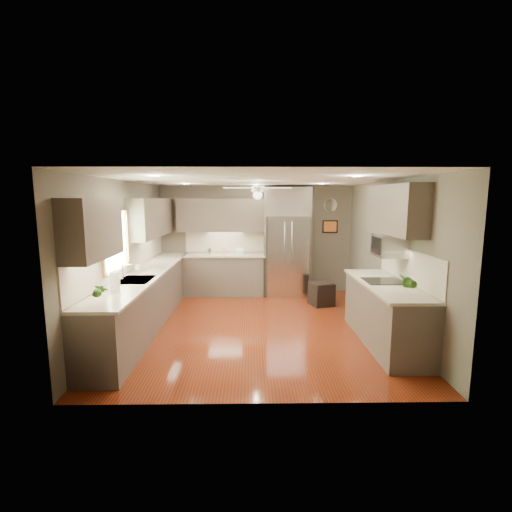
{
  "coord_description": "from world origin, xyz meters",
  "views": [
    {
      "loc": [
        -0.13,
        -6.22,
        2.19
      ],
      "look_at": [
        -0.02,
        0.6,
        1.14
      ],
      "focal_mm": 26.0,
      "sensor_mm": 36.0,
      "label": 1
    }
  ],
  "objects_px": {
    "soap_bottle": "(139,267)",
    "refrigerator": "(287,243)",
    "canister_b": "(210,251)",
    "stool": "(321,294)",
    "microwave": "(389,245)",
    "canister_c": "(224,250)",
    "paper_towel": "(115,282)",
    "potted_plant_right": "(406,282)",
    "potted_plant_left": "(98,291)",
    "bowl": "(240,253)"
  },
  "relations": [
    {
      "from": "canister_b",
      "to": "soap_bottle",
      "type": "bearing_deg",
      "value": -115.87
    },
    {
      "from": "potted_plant_left",
      "to": "refrigerator",
      "type": "height_order",
      "value": "refrigerator"
    },
    {
      "from": "canister_b",
      "to": "paper_towel",
      "type": "distance_m",
      "value": 3.62
    },
    {
      "from": "potted_plant_right",
      "to": "canister_b",
      "type": "bearing_deg",
      "value": 129.25
    },
    {
      "from": "soap_bottle",
      "to": "refrigerator",
      "type": "relative_size",
      "value": 0.07
    },
    {
      "from": "canister_b",
      "to": "refrigerator",
      "type": "bearing_deg",
      "value": -0.73
    },
    {
      "from": "bowl",
      "to": "microwave",
      "type": "bearing_deg",
      "value": -49.16
    },
    {
      "from": "canister_b",
      "to": "paper_towel",
      "type": "height_order",
      "value": "paper_towel"
    },
    {
      "from": "stool",
      "to": "refrigerator",
      "type": "bearing_deg",
      "value": 126.0
    },
    {
      "from": "soap_bottle",
      "to": "potted_plant_right",
      "type": "distance_m",
      "value": 4.29
    },
    {
      "from": "microwave",
      "to": "stool",
      "type": "height_order",
      "value": "microwave"
    },
    {
      "from": "soap_bottle",
      "to": "potted_plant_right",
      "type": "xyz_separation_m",
      "value": [
        3.99,
        -1.6,
        0.08
      ]
    },
    {
      "from": "canister_c",
      "to": "soap_bottle",
      "type": "bearing_deg",
      "value": -122.69
    },
    {
      "from": "soap_bottle",
      "to": "paper_towel",
      "type": "relative_size",
      "value": 0.59
    },
    {
      "from": "potted_plant_right",
      "to": "refrigerator",
      "type": "height_order",
      "value": "refrigerator"
    },
    {
      "from": "potted_plant_left",
      "to": "stool",
      "type": "xyz_separation_m",
      "value": [
        3.3,
        3.16,
        -0.86
      ]
    },
    {
      "from": "canister_c",
      "to": "microwave",
      "type": "bearing_deg",
      "value": -44.69
    },
    {
      "from": "bowl",
      "to": "stool",
      "type": "xyz_separation_m",
      "value": [
        1.72,
        -0.96,
        -0.73
      ]
    },
    {
      "from": "canister_b",
      "to": "refrigerator",
      "type": "xyz_separation_m",
      "value": [
        1.76,
        -0.02,
        0.18
      ]
    },
    {
      "from": "stool",
      "to": "soap_bottle",
      "type": "bearing_deg",
      "value": -161.48
    },
    {
      "from": "canister_b",
      "to": "paper_towel",
      "type": "xyz_separation_m",
      "value": [
        -0.89,
        -3.51,
        0.07
      ]
    },
    {
      "from": "canister_b",
      "to": "microwave",
      "type": "distance_m",
      "value": 4.15
    },
    {
      "from": "refrigerator",
      "to": "stool",
      "type": "distance_m",
      "value": 1.46
    },
    {
      "from": "microwave",
      "to": "paper_towel",
      "type": "bearing_deg",
      "value": -168.93
    },
    {
      "from": "potted_plant_left",
      "to": "stool",
      "type": "height_order",
      "value": "potted_plant_left"
    },
    {
      "from": "paper_towel",
      "to": "potted_plant_left",
      "type": "bearing_deg",
      "value": -90.04
    },
    {
      "from": "canister_b",
      "to": "bowl",
      "type": "bearing_deg",
      "value": 3.7
    },
    {
      "from": "canister_b",
      "to": "stool",
      "type": "height_order",
      "value": "canister_b"
    },
    {
      "from": "canister_c",
      "to": "potted_plant_right",
      "type": "distance_m",
      "value": 4.53
    },
    {
      "from": "potted_plant_left",
      "to": "stool",
      "type": "relative_size",
      "value": 0.61
    },
    {
      "from": "canister_c",
      "to": "refrigerator",
      "type": "height_order",
      "value": "refrigerator"
    },
    {
      "from": "potted_plant_left",
      "to": "microwave",
      "type": "distance_m",
      "value": 4.21
    },
    {
      "from": "potted_plant_right",
      "to": "bowl",
      "type": "bearing_deg",
      "value": 121.85
    },
    {
      "from": "canister_c",
      "to": "paper_towel",
      "type": "distance_m",
      "value": 3.71
    },
    {
      "from": "canister_b",
      "to": "soap_bottle",
      "type": "xyz_separation_m",
      "value": [
        -1.0,
        -2.06,
        0.02
      ]
    },
    {
      "from": "soap_bottle",
      "to": "refrigerator",
      "type": "xyz_separation_m",
      "value": [
        2.76,
        2.04,
        0.16
      ]
    },
    {
      "from": "canister_b",
      "to": "canister_c",
      "type": "relative_size",
      "value": 0.8
    },
    {
      "from": "microwave",
      "to": "paper_towel",
      "type": "xyz_separation_m",
      "value": [
        -3.97,
        -0.78,
        -0.4
      ]
    },
    {
      "from": "microwave",
      "to": "stool",
      "type": "distance_m",
      "value": 2.3
    },
    {
      "from": "soap_bottle",
      "to": "potted_plant_right",
      "type": "relative_size",
      "value": 0.53
    },
    {
      "from": "paper_towel",
      "to": "microwave",
      "type": "bearing_deg",
      "value": 11.07
    },
    {
      "from": "soap_bottle",
      "to": "microwave",
      "type": "relative_size",
      "value": 0.33
    },
    {
      "from": "potted_plant_right",
      "to": "bowl",
      "type": "relative_size",
      "value": 1.48
    },
    {
      "from": "canister_b",
      "to": "canister_c",
      "type": "height_order",
      "value": "canister_c"
    },
    {
      "from": "microwave",
      "to": "paper_towel",
      "type": "height_order",
      "value": "microwave"
    },
    {
      "from": "canister_c",
      "to": "potted_plant_left",
      "type": "xyz_separation_m",
      "value": [
        -1.21,
        -4.08,
        0.07
      ]
    },
    {
      "from": "canister_c",
      "to": "refrigerator",
      "type": "bearing_deg",
      "value": -0.97
    },
    {
      "from": "soap_bottle",
      "to": "potted_plant_right",
      "type": "bearing_deg",
      "value": -21.81
    },
    {
      "from": "soap_bottle",
      "to": "microwave",
      "type": "bearing_deg",
      "value": -9.3
    },
    {
      "from": "potted_plant_right",
      "to": "paper_towel",
      "type": "height_order",
      "value": "potted_plant_right"
    }
  ]
}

